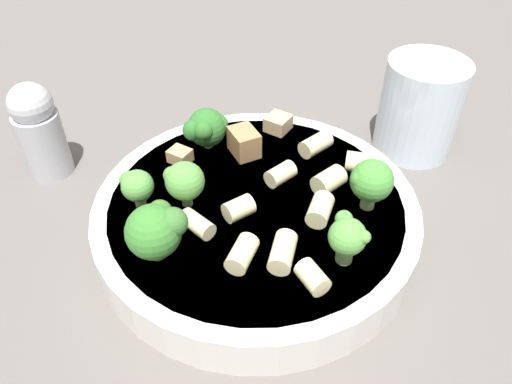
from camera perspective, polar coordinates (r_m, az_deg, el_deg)
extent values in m
plane|color=#5B5651|center=(0.41, 0.00, -4.65)|extent=(2.00, 2.00, 0.00)
cylinder|color=silver|center=(0.40, 0.00, -2.93)|extent=(0.25, 0.25, 0.03)
cylinder|color=white|center=(0.39, 0.00, -1.44)|extent=(0.23, 0.23, 0.01)
torus|color=silver|center=(0.39, 0.00, -1.33)|extent=(0.25, 0.25, 0.00)
cylinder|color=#84AD60|center=(0.44, -5.50, 5.70)|extent=(0.01, 0.01, 0.01)
sphere|color=#2D6B28|center=(0.43, -5.63, 7.35)|extent=(0.03, 0.03, 0.03)
sphere|color=#2D6926|center=(0.42, -6.00, 7.03)|extent=(0.02, 0.02, 0.02)
sphere|color=#2E6D2A|center=(0.43, -4.35, 7.74)|extent=(0.02, 0.02, 0.02)
sphere|color=#2A6629|center=(0.42, -7.23, 7.02)|extent=(0.02, 0.02, 0.02)
cylinder|color=#84AD60|center=(0.38, -7.90, -0.62)|extent=(0.01, 0.01, 0.01)
sphere|color=#569942|center=(0.37, -8.13, 1.26)|extent=(0.03, 0.03, 0.03)
sphere|color=#4F8544|center=(0.38, -8.58, 2.29)|extent=(0.01, 0.01, 0.01)
sphere|color=#55863E|center=(0.37, -9.53, 1.89)|extent=(0.01, 0.01, 0.01)
cylinder|color=#93B766|center=(0.39, -13.09, -0.82)|extent=(0.01, 0.01, 0.01)
sphere|color=#569942|center=(0.38, -13.40, 0.69)|extent=(0.02, 0.02, 0.02)
sphere|color=#518C3B|center=(0.38, -14.73, 1.40)|extent=(0.01, 0.01, 0.01)
sphere|color=#51863B|center=(0.38, -14.40, 1.49)|extent=(0.01, 0.01, 0.01)
cylinder|color=#84AD60|center=(0.34, 10.10, -6.83)|extent=(0.01, 0.01, 0.01)
sphere|color=#569942|center=(0.33, 10.41, -5.04)|extent=(0.03, 0.03, 0.03)
sphere|color=#5A9740|center=(0.34, 9.92, -3.76)|extent=(0.01, 0.01, 0.01)
sphere|color=#54963F|center=(0.33, 12.25, -5.05)|extent=(0.01, 0.01, 0.01)
sphere|color=#4E943E|center=(0.34, 9.75, -3.35)|extent=(0.01, 0.01, 0.01)
cylinder|color=#93B766|center=(0.39, 12.70, -0.77)|extent=(0.01, 0.01, 0.02)
sphere|color=#478E38|center=(0.37, 13.11, 1.29)|extent=(0.03, 0.03, 0.03)
sphere|color=#3F832F|center=(0.37, 11.75, 1.42)|extent=(0.01, 0.01, 0.01)
sphere|color=#478F38|center=(0.38, 13.36, 2.70)|extent=(0.01, 0.01, 0.01)
sphere|color=#428333|center=(0.38, 13.46, 2.55)|extent=(0.01, 0.01, 0.01)
cylinder|color=#84AD60|center=(0.35, -11.27, -6.48)|extent=(0.01, 0.01, 0.01)
sphere|color=#387A2D|center=(0.34, -11.66, -4.49)|extent=(0.04, 0.04, 0.04)
sphere|color=#3A6D29|center=(0.34, -10.91, -2.24)|extent=(0.02, 0.02, 0.02)
sphere|color=#3A6D2F|center=(0.33, -9.47, -3.44)|extent=(0.02, 0.02, 0.02)
cylinder|color=beige|center=(0.42, 11.78, 3.31)|extent=(0.03, 0.03, 0.02)
cylinder|color=beige|center=(0.34, -1.60, -7.07)|extent=(0.02, 0.03, 0.02)
cylinder|color=beige|center=(0.36, -6.73, -3.66)|extent=(0.03, 0.02, 0.01)
cylinder|color=beige|center=(0.33, 6.46, -9.64)|extent=(0.03, 0.02, 0.01)
cylinder|color=beige|center=(0.43, 7.07, 5.33)|extent=(0.02, 0.03, 0.02)
cylinder|color=beige|center=(0.34, 3.08, -6.86)|extent=(0.03, 0.03, 0.02)
cylinder|color=beige|center=(0.37, 7.33, -2.01)|extent=(0.02, 0.03, 0.02)
cylinder|color=beige|center=(0.36, -10.19, -3.27)|extent=(0.02, 0.02, 0.02)
cylinder|color=beige|center=(0.37, -1.89, -1.96)|extent=(0.02, 0.02, 0.02)
cylinder|color=beige|center=(0.39, 8.32, 1.31)|extent=(0.02, 0.03, 0.02)
cylinder|color=beige|center=(0.40, 2.83, 2.06)|extent=(0.02, 0.03, 0.01)
cube|color=tan|center=(0.43, -8.60, 4.19)|extent=(0.02, 0.02, 0.01)
cube|color=#A87A4C|center=(0.43, -1.37, 5.70)|extent=(0.03, 0.03, 0.02)
cube|color=tan|center=(0.46, 2.55, 7.86)|extent=(0.02, 0.02, 0.01)
cylinder|color=silver|center=(0.50, 18.21, 9.18)|extent=(0.07, 0.07, 0.09)
cylinder|color=silver|center=(0.51, 17.78, 7.46)|extent=(0.07, 0.07, 0.05)
cylinder|color=#B2B2B7|center=(0.49, -23.08, 5.10)|extent=(0.04, 0.04, 0.06)
sphere|color=#B7B7BC|center=(0.47, -24.40, 9.12)|extent=(0.04, 0.04, 0.04)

